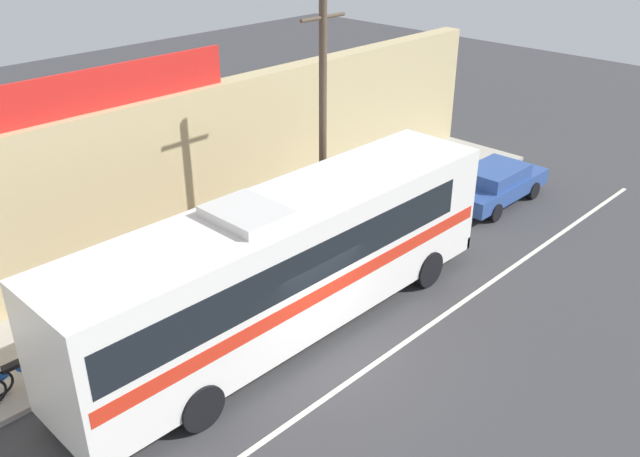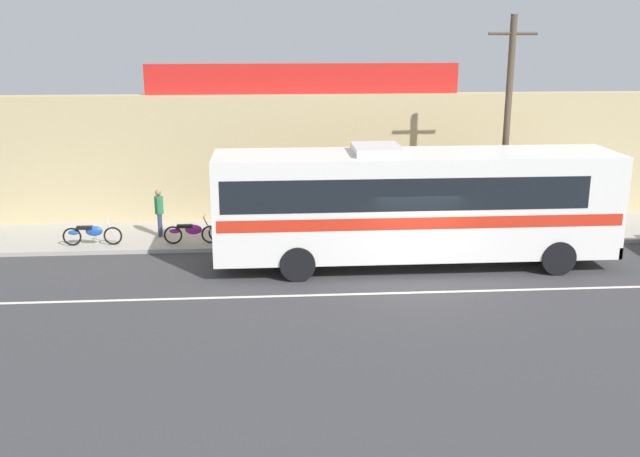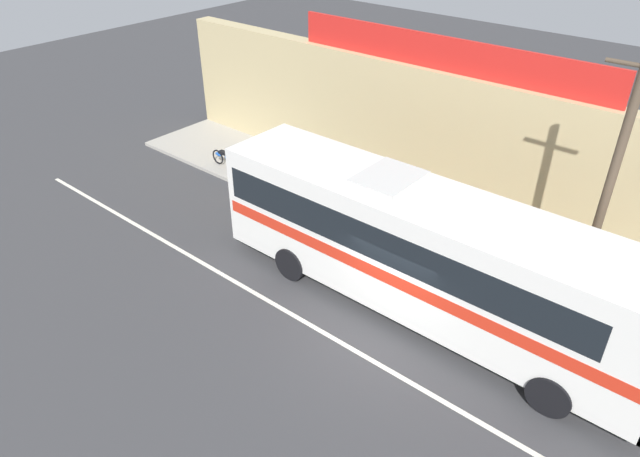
{
  "view_description": "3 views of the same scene",
  "coord_description": "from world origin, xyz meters",
  "px_view_note": "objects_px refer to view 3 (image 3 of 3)",
  "views": [
    {
      "loc": [
        -9.46,
        -8.75,
        9.99
      ],
      "look_at": [
        1.74,
        2.15,
        2.1
      ],
      "focal_mm": 37.93,
      "sensor_mm": 36.0,
      "label": 1
    },
    {
      "loc": [
        -4.33,
        -19.74,
        7.23
      ],
      "look_at": [
        -2.75,
        1.89,
        1.17
      ],
      "focal_mm": 40.89,
      "sensor_mm": 36.0,
      "label": 2
    },
    {
      "loc": [
        6.07,
        -9.63,
        10.54
      ],
      "look_at": [
        -3.04,
        1.22,
        1.57
      ],
      "focal_mm": 32.33,
      "sensor_mm": 36.0,
      "label": 3
    }
  ],
  "objects_px": {
    "motorcycle_purple": "(288,184)",
    "motorcycle_black": "(321,195)",
    "motorcycle_blue": "(228,159)",
    "motorcycle_orange": "(351,210)",
    "pedestrian_far_right": "(283,153)",
    "intercity_bus": "(421,247)",
    "utility_pole": "(607,193)",
    "pedestrian_by_curb": "(402,202)"
  },
  "relations": [
    {
      "from": "intercity_bus",
      "to": "pedestrian_far_right",
      "type": "relative_size",
      "value": 7.33
    },
    {
      "from": "motorcycle_purple",
      "to": "motorcycle_black",
      "type": "xyz_separation_m",
      "value": [
        1.45,
        0.18,
        0.0
      ]
    },
    {
      "from": "pedestrian_by_curb",
      "to": "motorcycle_black",
      "type": "bearing_deg",
      "value": -167.46
    },
    {
      "from": "motorcycle_blue",
      "to": "pedestrian_by_curb",
      "type": "relative_size",
      "value": 1.22
    },
    {
      "from": "motorcycle_purple",
      "to": "motorcycle_orange",
      "type": "distance_m",
      "value": 2.92
    },
    {
      "from": "motorcycle_purple",
      "to": "motorcycle_blue",
      "type": "relative_size",
      "value": 0.95
    },
    {
      "from": "pedestrian_far_right",
      "to": "motorcycle_blue",
      "type": "bearing_deg",
      "value": -156.14
    },
    {
      "from": "motorcycle_blue",
      "to": "motorcycle_black",
      "type": "relative_size",
      "value": 1.07
    },
    {
      "from": "motorcycle_orange",
      "to": "pedestrian_far_right",
      "type": "bearing_deg",
      "value": 166.59
    },
    {
      "from": "utility_pole",
      "to": "motorcycle_orange",
      "type": "bearing_deg",
      "value": 178.53
    },
    {
      "from": "motorcycle_orange",
      "to": "utility_pole",
      "type": "bearing_deg",
      "value": -1.47
    },
    {
      "from": "intercity_bus",
      "to": "motorcycle_black",
      "type": "relative_size",
      "value": 6.68
    },
    {
      "from": "intercity_bus",
      "to": "motorcycle_black",
      "type": "xyz_separation_m",
      "value": [
        -5.55,
        2.55,
        -1.5
      ]
    },
    {
      "from": "intercity_bus",
      "to": "motorcycle_blue",
      "type": "bearing_deg",
      "value": 166.72
    },
    {
      "from": "motorcycle_blue",
      "to": "motorcycle_black",
      "type": "bearing_deg",
      "value": 1.42
    },
    {
      "from": "pedestrian_far_right",
      "to": "utility_pole",
      "type": "bearing_deg",
      "value": -5.7
    },
    {
      "from": "pedestrian_by_curb",
      "to": "pedestrian_far_right",
      "type": "xyz_separation_m",
      "value": [
        -5.59,
        0.16,
        0.04
      ]
    },
    {
      "from": "motorcycle_blue",
      "to": "motorcycle_orange",
      "type": "bearing_deg",
      "value": -0.25
    },
    {
      "from": "utility_pole",
      "to": "motorcycle_blue",
      "type": "bearing_deg",
      "value": 179.08
    },
    {
      "from": "motorcycle_orange",
      "to": "pedestrian_far_right",
      "type": "distance_m",
      "value": 4.23
    },
    {
      "from": "intercity_bus",
      "to": "utility_pole",
      "type": "distance_m",
      "value": 4.59
    },
    {
      "from": "motorcycle_blue",
      "to": "motorcycle_orange",
      "type": "distance_m",
      "value": 6.22
    },
    {
      "from": "motorcycle_black",
      "to": "pedestrian_far_right",
      "type": "xyz_separation_m",
      "value": [
        -2.61,
        0.83,
        0.54
      ]
    },
    {
      "from": "utility_pole",
      "to": "motorcycle_orange",
      "type": "relative_size",
      "value": 3.88
    },
    {
      "from": "utility_pole",
      "to": "motorcycle_black",
      "type": "bearing_deg",
      "value": 177.85
    },
    {
      "from": "motorcycle_blue",
      "to": "pedestrian_far_right",
      "type": "height_order",
      "value": "pedestrian_far_right"
    },
    {
      "from": "intercity_bus",
      "to": "pedestrian_by_curb",
      "type": "bearing_deg",
      "value": 128.71
    },
    {
      "from": "utility_pole",
      "to": "motorcycle_purple",
      "type": "relative_size",
      "value": 3.98
    },
    {
      "from": "intercity_bus",
      "to": "utility_pole",
      "type": "relative_size",
      "value": 1.64
    },
    {
      "from": "intercity_bus",
      "to": "motorcycle_orange",
      "type": "bearing_deg",
      "value": 149.53
    },
    {
      "from": "motorcycle_purple",
      "to": "motorcycle_black",
      "type": "relative_size",
      "value": 1.02
    },
    {
      "from": "motorcycle_purple",
      "to": "motorcycle_orange",
      "type": "bearing_deg",
      "value": 0.59
    },
    {
      "from": "motorcycle_black",
      "to": "pedestrian_far_right",
      "type": "bearing_deg",
      "value": 162.42
    },
    {
      "from": "motorcycle_black",
      "to": "motorcycle_orange",
      "type": "height_order",
      "value": "same"
    },
    {
      "from": "motorcycle_black",
      "to": "pedestrian_far_right",
      "type": "height_order",
      "value": "pedestrian_far_right"
    },
    {
      "from": "intercity_bus",
      "to": "motorcycle_orange",
      "type": "distance_m",
      "value": 4.97
    },
    {
      "from": "intercity_bus",
      "to": "motorcycle_blue",
      "type": "xyz_separation_m",
      "value": [
        -10.3,
        2.43,
        -1.5
      ]
    },
    {
      "from": "pedestrian_by_curb",
      "to": "intercity_bus",
      "type": "bearing_deg",
      "value": -51.29
    },
    {
      "from": "intercity_bus",
      "to": "motorcycle_black",
      "type": "bearing_deg",
      "value": 155.35
    },
    {
      "from": "intercity_bus",
      "to": "motorcycle_purple",
      "type": "xyz_separation_m",
      "value": [
        -7.01,
        2.37,
        -1.5
      ]
    },
    {
      "from": "utility_pole",
      "to": "pedestrian_far_right",
      "type": "relative_size",
      "value": 4.46
    },
    {
      "from": "motorcycle_purple",
      "to": "motorcycle_black",
      "type": "bearing_deg",
      "value": 6.86
    }
  ]
}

